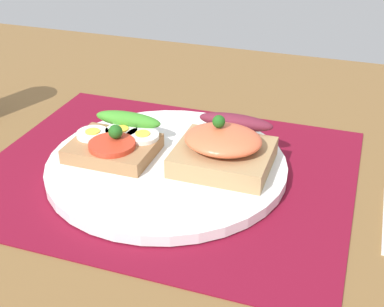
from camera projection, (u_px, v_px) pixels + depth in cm
name	position (u px, v px, depth cm)	size (l,w,h in cm)	color
ground_plane	(167.00, 184.00, 60.23)	(120.00, 90.00, 3.20)	brown
placemat	(167.00, 171.00, 59.36)	(41.12, 33.61, 0.30)	maroon
plate	(167.00, 165.00, 59.00)	(26.90, 26.90, 1.18)	white
sandwich_egg_tomato	(117.00, 141.00, 59.95)	(9.43, 9.15, 3.81)	#9B6D45
sandwich_salmon	(224.00, 147.00, 57.19)	(10.31, 10.58, 5.70)	#A38255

